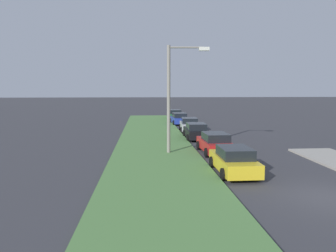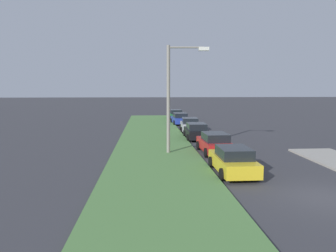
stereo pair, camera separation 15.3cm
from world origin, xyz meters
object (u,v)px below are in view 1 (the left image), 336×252
Objects in this scene: streetlight at (174,91)px; parked_car_red at (215,143)px; parked_car_green at (175,115)px; parked_car_yellow at (234,161)px; parked_car_blue at (179,119)px; parked_car_silver at (189,125)px; parked_car_black at (196,131)px.

parked_car_red is at bearing -88.15° from streetlight.
streetlight reaches higher than parked_car_green.
parked_car_yellow and parked_car_blue have the same top height.
parked_car_red is 1.00× the size of parked_car_green.
streetlight is (-11.66, 2.79, 3.67)m from parked_car_silver.
parked_car_silver is at bearing -1.20° from parked_car_black.
parked_car_green is 25.09m from streetlight.
parked_car_blue is at bearing 1.27° from parked_car_black.
parked_car_red is 0.99× the size of parked_car_silver.
streetlight reaches higher than parked_car_black.
parked_car_black is (11.73, 0.12, 0.00)m from parked_car_yellow.
parked_car_green is (6.30, -0.07, 0.00)m from parked_car_blue.
parked_car_black is at bearing 177.65° from parked_car_blue.
streetlight reaches higher than parked_car_silver.
parked_car_black is 0.98× the size of parked_car_blue.
parked_car_silver is 13.04m from parked_car_green.
parked_car_green is at bearing 0.72° from parked_car_black.
parked_car_green is at bearing -5.85° from streetlight.
parked_car_yellow is 0.99× the size of parked_car_green.
streetlight is (-24.69, 2.53, 3.67)m from parked_car_green.
parked_car_blue is (11.98, 0.19, 0.00)m from parked_car_black.
parked_car_yellow is at bearing -176.85° from parked_car_silver.
parked_car_yellow is at bearing -152.45° from streetlight.
parked_car_silver is (5.24, -0.14, 0.00)m from parked_car_black.
parked_car_red is 0.99× the size of parked_car_blue.
parked_car_red is at bearing 178.31° from parked_car_blue.
parked_car_red and parked_car_green have the same top height.
parked_car_blue is at bearing 177.70° from parked_car_green.
parked_car_blue and parked_car_green have the same top height.
parked_car_silver is 6.75m from parked_car_blue.
parked_car_silver is (16.97, -0.02, 0.00)m from parked_car_yellow.
streetlight reaches higher than parked_car_red.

